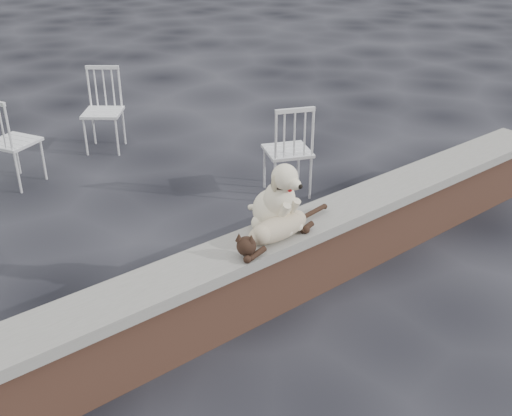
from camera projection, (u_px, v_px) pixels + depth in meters
ground at (282, 298)px, 4.56m from camera, size 60.00×60.00×0.00m
brick_wall at (283, 270)px, 4.45m from camera, size 6.00×0.30×0.50m
capstone at (284, 235)px, 4.32m from camera, size 6.20×0.40×0.08m
dog at (273, 194)px, 4.21m from camera, size 0.38×0.48×0.52m
cat at (278, 227)px, 4.14m from camera, size 1.13×0.37×0.19m
chair_c at (288, 149)px, 5.95m from camera, size 0.74×0.74×0.94m
chair_d at (103, 111)px, 7.00m from camera, size 0.79×0.79×0.94m
chair_e at (13, 140)px, 6.16m from camera, size 0.75×0.75×0.94m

